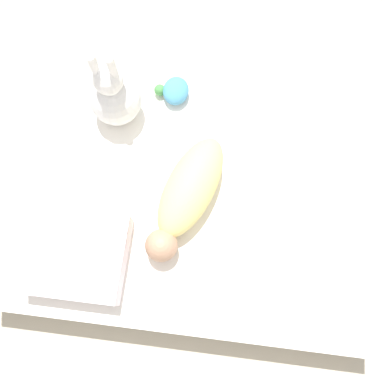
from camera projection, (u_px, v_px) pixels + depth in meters
ground_plane at (193, 211)px, 1.77m from camera, size 12.00×12.00×0.00m
bed_mattress at (193, 205)px, 1.66m from camera, size 1.57×1.07×0.23m
swaddled_baby at (187, 194)px, 1.47m from camera, size 0.33×0.55×0.16m
pillow at (79, 255)px, 1.44m from camera, size 0.36×0.33×0.11m
bunny_plush at (114, 96)px, 1.53m from camera, size 0.22×0.22×0.39m
turtle_plush at (174, 91)px, 1.65m from camera, size 0.15×0.13×0.08m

